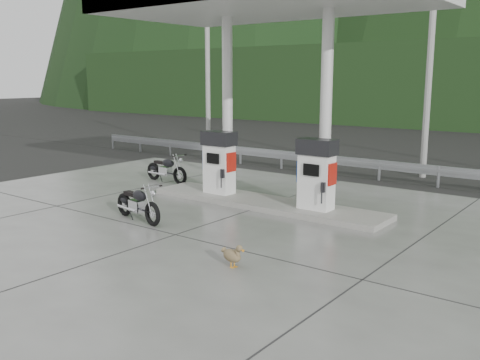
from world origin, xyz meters
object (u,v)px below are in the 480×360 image
Objects in this scene: gas_pump_left at (219,162)px; gas_pump_right at (316,174)px; duck at (232,256)px; motorcycle_left at (166,170)px; motorcycle_right at (138,204)px.

gas_pump_right is at bearing 0.00° from gas_pump_left.
gas_pump_right is 4.47m from duck.
motorcycle_left is (-2.95, 0.79, -0.62)m from gas_pump_left.
motorcycle_right is at bearing -135.17° from gas_pump_right.
gas_pump_left is 3.23m from motorcycle_right.
gas_pump_left is 5.87m from duck.
gas_pump_right is 3.23× the size of duck.
gas_pump_left is at bearing 146.26° from duck.
gas_pump_right reaches higher than motorcycle_right.
gas_pump_left is at bearing 101.12° from motorcycle_right.
motorcycle_left is at bearing 157.60° from duck.
gas_pump_left is 1.02× the size of motorcycle_right.
gas_pump_left reaches higher than motorcycle_right.
gas_pump_left is 3.20m from gas_pump_right.
motorcycle_right is 3.16× the size of duck.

